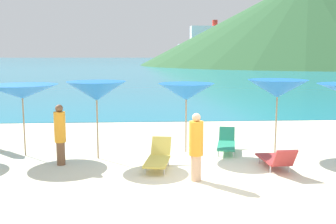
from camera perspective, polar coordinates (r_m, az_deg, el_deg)
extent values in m
cube|color=beige|center=(19.21, 0.86, -1.18)|extent=(50.00, 100.00, 0.30)
cube|color=teal|center=(237.52, -3.17, 7.58)|extent=(650.00, 440.00, 0.02)
cone|color=#2D5B33|center=(127.35, 19.59, 12.37)|extent=(100.43, 100.43, 26.14)
cylinder|color=#9E7F59|center=(12.46, -20.30, -1.41)|extent=(0.04, 0.04, 2.05)
cone|color=blue|center=(12.34, -20.52, 2.80)|extent=(2.31, 2.31, 0.42)
sphere|color=#9E7F59|center=(12.33, -20.55, 3.42)|extent=(0.07, 0.07, 0.07)
cylinder|color=#9E7F59|center=(11.55, -10.28, -1.55)|extent=(0.05, 0.05, 2.13)
cone|color=blue|center=(11.43, -10.40, 3.03)|extent=(1.78, 1.78, 0.55)
sphere|color=#9E7F59|center=(11.42, -10.42, 3.87)|extent=(0.07, 0.07, 0.07)
cylinder|color=#9E7F59|center=(12.15, 2.65, -1.19)|extent=(0.04, 0.04, 2.03)
cone|color=blue|center=(12.03, 2.68, 2.97)|extent=(1.74, 1.74, 0.52)
sphere|color=#9E7F59|center=(12.02, 2.68, 3.73)|extent=(0.07, 0.07, 0.07)
cylinder|color=#9E7F59|center=(12.49, 15.52, -0.97)|extent=(0.04, 0.04, 2.14)
cone|color=blue|center=(12.38, 15.68, 3.31)|extent=(1.91, 1.91, 0.54)
sphere|color=#9E7F59|center=(12.36, 15.71, 4.07)|extent=(0.07, 0.07, 0.07)
cube|color=#268C66|center=(12.24, 8.49, -4.91)|extent=(0.81, 1.38, 0.05)
cube|color=#268C66|center=(12.97, 8.59, -3.21)|extent=(0.56, 0.44, 0.45)
cylinder|color=silver|center=(11.87, 7.34, -5.95)|extent=(0.04, 0.04, 0.21)
cylinder|color=silver|center=(11.86, 9.52, -6.01)|extent=(0.04, 0.04, 0.21)
cylinder|color=silver|center=(12.75, 7.52, -4.96)|extent=(0.04, 0.04, 0.21)
cylinder|color=silver|center=(12.74, 9.54, -5.01)|extent=(0.04, 0.04, 0.21)
cube|color=#A53333|center=(11.01, 15.06, -6.68)|extent=(0.65, 1.25, 0.05)
cube|color=#A53333|center=(10.27, 16.68, -6.48)|extent=(0.57, 0.37, 0.49)
cylinder|color=silver|center=(11.48, 15.47, -6.72)|extent=(0.04, 0.04, 0.20)
cylinder|color=silver|center=(11.30, 13.14, -6.87)|extent=(0.04, 0.04, 0.20)
cylinder|color=silver|center=(10.72, 17.20, -7.86)|extent=(0.04, 0.04, 0.20)
cylinder|color=silver|center=(10.53, 14.72, -8.05)|extent=(0.04, 0.04, 0.20)
cube|color=#D8BF4C|center=(10.38, -1.61, -7.24)|extent=(0.79, 1.31, 0.05)
cube|color=#D8BF4C|center=(11.07, -1.01, -5.00)|extent=(0.61, 0.47, 0.50)
cylinder|color=silver|center=(10.08, -3.34, -8.49)|extent=(0.04, 0.04, 0.21)
cylinder|color=silver|center=(10.01, -0.54, -8.60)|extent=(0.04, 0.04, 0.21)
cylinder|color=silver|center=(10.90, -2.52, -7.20)|extent=(0.04, 0.04, 0.21)
cylinder|color=silver|center=(10.83, 0.06, -7.29)|extent=(0.04, 0.04, 0.21)
cylinder|color=brown|center=(11.25, -15.36, -5.85)|extent=(0.23, 0.23, 0.65)
cylinder|color=orange|center=(11.09, -15.51, -2.12)|extent=(0.31, 0.31, 0.84)
sphere|color=brown|center=(11.01, -15.61, 0.51)|extent=(0.21, 0.21, 0.21)
cylinder|color=#DBAA84|center=(9.56, 4.09, -8.12)|extent=(0.25, 0.25, 0.63)
cylinder|color=orange|center=(9.38, 4.14, -3.85)|extent=(0.34, 0.34, 0.82)
sphere|color=#DBAA84|center=(9.28, 4.17, -0.80)|extent=(0.21, 0.21, 0.21)
cube|color=white|center=(201.11, 8.50, 8.56)|extent=(48.76, 9.42, 8.35)
cube|color=white|center=(201.35, 8.55, 11.01)|extent=(36.59, 7.58, 8.89)
cylinder|color=red|center=(200.32, 6.87, 12.76)|extent=(2.60, 2.60, 3.00)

